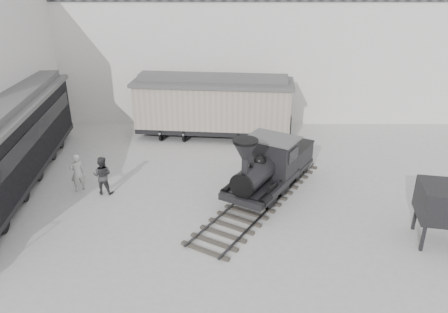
{
  "coord_description": "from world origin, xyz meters",
  "views": [
    {
      "loc": [
        0.19,
        -14.84,
        10.12
      ],
      "look_at": [
        0.07,
        3.57,
        2.0
      ],
      "focal_mm": 35.0,
      "sensor_mm": 36.0,
      "label": 1
    }
  ],
  "objects_px": {
    "visitor_a": "(77,173)",
    "visitor_b": "(102,175)",
    "locomotive": "(268,170)",
    "boxcar": "(213,105)",
    "passenger_coach": "(4,145)"
  },
  "relations": [
    {
      "from": "boxcar",
      "to": "passenger_coach",
      "type": "bearing_deg",
      "value": -139.56
    },
    {
      "from": "passenger_coach",
      "to": "visitor_a",
      "type": "bearing_deg",
      "value": -12.12
    },
    {
      "from": "locomotive",
      "to": "boxcar",
      "type": "bearing_deg",
      "value": 140.88
    },
    {
      "from": "boxcar",
      "to": "visitor_a",
      "type": "xyz_separation_m",
      "value": [
        -6.33,
        -7.34,
        -1.16
      ]
    },
    {
      "from": "visitor_a",
      "to": "boxcar",
      "type": "bearing_deg",
      "value": -163.97
    },
    {
      "from": "locomotive",
      "to": "passenger_coach",
      "type": "bearing_deg",
      "value": -152.59
    },
    {
      "from": "boxcar",
      "to": "visitor_a",
      "type": "bearing_deg",
      "value": -125.5
    },
    {
      "from": "passenger_coach",
      "to": "boxcar",
      "type": "bearing_deg",
      "value": 29.94
    },
    {
      "from": "locomotive",
      "to": "boxcar",
      "type": "height_order",
      "value": "boxcar"
    },
    {
      "from": "boxcar",
      "to": "visitor_b",
      "type": "bearing_deg",
      "value": -118.24
    },
    {
      "from": "locomotive",
      "to": "visitor_b",
      "type": "distance_m",
      "value": 7.87
    },
    {
      "from": "locomotive",
      "to": "passenger_coach",
      "type": "relative_size",
      "value": 0.63
    },
    {
      "from": "visitor_b",
      "to": "locomotive",
      "type": "bearing_deg",
      "value": -175.56
    },
    {
      "from": "visitor_a",
      "to": "visitor_b",
      "type": "height_order",
      "value": "visitor_a"
    },
    {
      "from": "passenger_coach",
      "to": "visitor_a",
      "type": "height_order",
      "value": "passenger_coach"
    }
  ]
}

